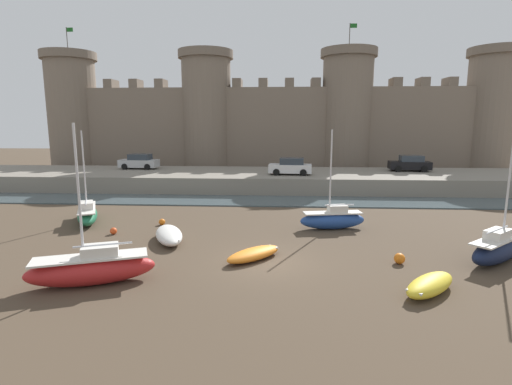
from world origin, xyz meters
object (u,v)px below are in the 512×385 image
object	(u,v)px
rowboat_midflat_right	(430,284)
rowboat_midflat_left	(254,254)
mooring_buoy_off_centre	(113,231)
sailboat_foreground_centre	(333,219)
mooring_buoy_near_channel	(399,259)
mooring_buoy_mid_mud	(162,222)
car_quay_centre_west	(291,167)
sailboat_foreground_left	(92,268)
sailboat_foreground_right	(87,213)
car_quay_east	(139,162)
mooring_buoy_near_shore	(337,210)
car_quay_centre_east	(410,164)
sailboat_near_channel_right	(499,248)
rowboat_near_channel_left	(169,235)

from	to	relation	value
rowboat_midflat_right	rowboat_midflat_left	bearing A→B (deg)	154.23
rowboat_midflat_right	mooring_buoy_off_centre	size ratio (longest dim) A/B	7.30
sailboat_foreground_centre	mooring_buoy_near_channel	xyz separation A→B (m)	(2.36, -6.14, -0.38)
mooring_buoy_mid_mud	car_quay_centre_west	distance (m)	16.28
sailboat_foreground_left	sailboat_foreground_right	distance (m)	11.27
rowboat_midflat_left	mooring_buoy_mid_mud	bearing A→B (deg)	135.58
sailboat_foreground_centre	mooring_buoy_off_centre	xyz separation A→B (m)	(-13.24, -2.04, -0.44)
sailboat_foreground_right	rowboat_midflat_right	world-z (taller)	sailboat_foreground_right
sailboat_foreground_right	car_quay_east	bearing A→B (deg)	98.07
mooring_buoy_near_shore	mooring_buoy_mid_mud	bearing A→B (deg)	-160.93
mooring_buoy_off_centre	rowboat_midflat_left	bearing A→B (deg)	-24.51
sailboat_foreground_left	sailboat_foreground_centre	world-z (taller)	sailboat_foreground_left
car_quay_east	car_quay_centre_east	distance (m)	28.67
rowboat_midflat_left	sailboat_foreground_left	distance (m)	7.30
car_quay_centre_west	mooring_buoy_near_channel	bearing A→B (deg)	-76.89
car_quay_centre_west	mooring_buoy_near_shore	bearing A→B (deg)	-71.43
sailboat_near_channel_right	car_quay_centre_east	xyz separation A→B (m)	(2.89, 22.98, 1.69)
car_quay_centre_west	car_quay_centre_east	size ratio (longest dim) A/B	1.00
mooring_buoy_off_centre	car_quay_centre_west	size ratio (longest dim) A/B	0.10
sailboat_foreground_right	mooring_buoy_near_shore	xyz separation A→B (m)	(17.04, 3.72, -0.37)
sailboat_foreground_left	mooring_buoy_near_shore	distance (m)	18.21
sailboat_foreground_centre	car_quay_centre_west	size ratio (longest dim) A/B	1.47
mooring_buoy_near_shore	car_quay_east	world-z (taller)	car_quay_east
rowboat_midflat_left	mooring_buoy_off_centre	xyz separation A→B (m)	(-8.67, 3.95, -0.10)
mooring_buoy_off_centre	mooring_buoy_near_channel	bearing A→B (deg)	-14.74
mooring_buoy_mid_mud	car_quay_centre_west	size ratio (longest dim) A/B	0.10
rowboat_midflat_right	mooring_buoy_near_shore	world-z (taller)	rowboat_midflat_right
rowboat_midflat_left	sailboat_near_channel_right	xyz separation A→B (m)	(11.78, 0.46, 0.39)
rowboat_near_channel_left	car_quay_east	bearing A→B (deg)	113.30
sailboat_foreground_left	car_quay_east	distance (m)	28.17
rowboat_midflat_right	sailboat_near_channel_right	size ratio (longest dim) A/B	0.48
sailboat_foreground_left	mooring_buoy_near_shore	world-z (taller)	sailboat_foreground_left
rowboat_near_channel_left	car_quay_centre_west	size ratio (longest dim) A/B	0.94
mooring_buoy_mid_mud	car_quay_centre_east	world-z (taller)	car_quay_centre_east
sailboat_foreground_right	car_quay_centre_west	size ratio (longest dim) A/B	1.45
mooring_buoy_mid_mud	mooring_buoy_near_channel	bearing A→B (deg)	-25.75
sailboat_foreground_right	mooring_buoy_mid_mud	distance (m)	5.20
sailboat_foreground_left	sailboat_foreground_centre	xyz separation A→B (m)	(11.04, 9.36, -0.05)
rowboat_near_channel_left	mooring_buoy_near_shore	world-z (taller)	rowboat_near_channel_left
car_quay_centre_west	sailboat_foreground_centre	bearing A→B (deg)	-80.58
rowboat_midflat_left	mooring_buoy_near_channel	distance (m)	6.93
mooring_buoy_near_shore	rowboat_midflat_left	bearing A→B (deg)	-117.72
sailboat_foreground_right	car_quay_east	world-z (taller)	sailboat_foreground_right
rowboat_midflat_left	mooring_buoy_off_centre	bearing A→B (deg)	155.49
sailboat_near_channel_right	mooring_buoy_mid_mud	size ratio (longest dim) A/B	15.16
mooring_buoy_mid_mud	rowboat_midflat_right	bearing A→B (deg)	-35.68
rowboat_near_channel_left	sailboat_foreground_centre	distance (m)	10.07
rowboat_near_channel_left	car_quay_centre_west	world-z (taller)	car_quay_centre_west
car_quay_centre_west	car_quay_centre_east	world-z (taller)	same
rowboat_midflat_right	mooring_buoy_near_shore	distance (m)	13.94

